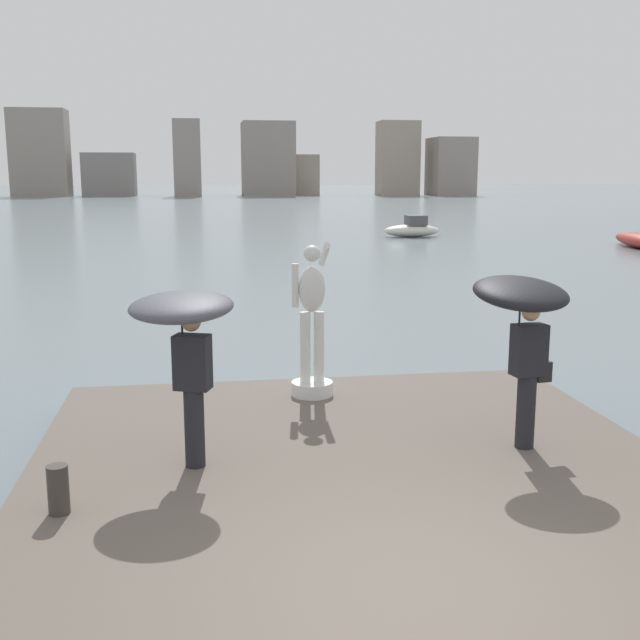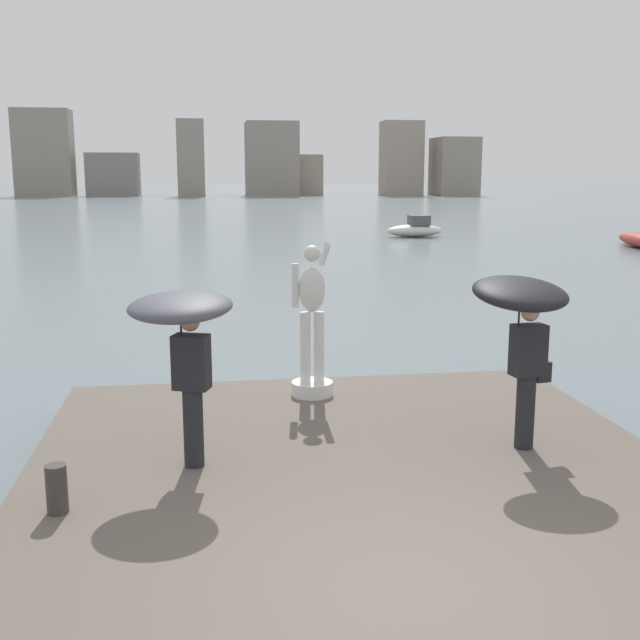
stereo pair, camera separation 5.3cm
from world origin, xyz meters
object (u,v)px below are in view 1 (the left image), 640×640
(boat_near, at_px, (640,240))
(boat_mid, at_px, (412,229))
(mooring_bollard, at_px, (58,490))
(statue_white_figure, at_px, (312,334))
(onlooker_right, at_px, (523,314))
(onlooker_left, at_px, (184,326))

(boat_near, height_order, boat_mid, boat_mid)
(mooring_bollard, bearing_deg, statue_white_figure, 50.59)
(boat_mid, bearing_deg, boat_near, -41.08)
(onlooker_right, bearing_deg, boat_near, 56.51)
(onlooker_right, xyz_separation_m, boat_mid, (8.40, 34.87, -1.55))
(onlooker_right, distance_m, boat_near, 32.13)
(onlooker_right, xyz_separation_m, mooring_bollard, (-5.02, -1.05, -1.36))
(onlooker_left, height_order, boat_mid, onlooker_left)
(statue_white_figure, bearing_deg, mooring_bollard, -129.41)
(onlooker_right, bearing_deg, onlooker_left, 179.47)
(boat_mid, bearing_deg, mooring_bollard, -110.50)
(statue_white_figure, height_order, onlooker_left, statue_white_figure)
(statue_white_figure, xyz_separation_m, boat_mid, (10.48, 32.33, -0.86))
(onlooker_left, xyz_separation_m, boat_mid, (12.23, 34.83, -1.51))
(boat_mid, bearing_deg, onlooker_right, -103.55)
(onlooker_right, relative_size, boat_mid, 0.62)
(statue_white_figure, distance_m, boat_mid, 34.00)
(onlooker_left, distance_m, mooring_bollard, 2.09)
(statue_white_figure, distance_m, onlooker_right, 3.35)
(onlooker_left, bearing_deg, onlooker_right, -0.53)
(statue_white_figure, relative_size, mooring_bollard, 4.67)
(mooring_bollard, distance_m, boat_mid, 38.35)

